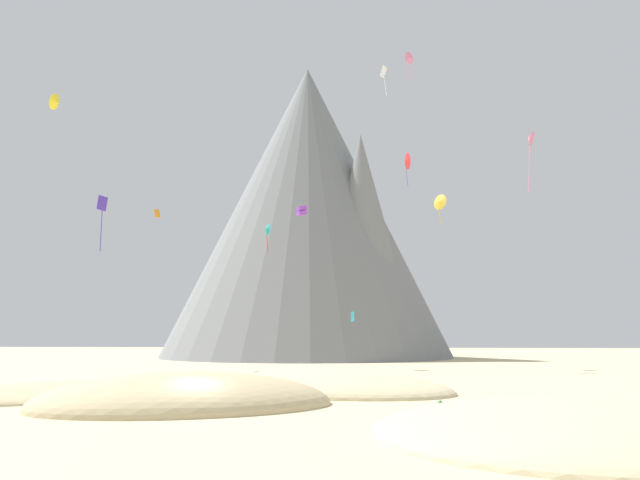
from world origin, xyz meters
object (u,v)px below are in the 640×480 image
object	(u,v)px
kite_violet_mid	(302,211)
kite_red_high	(407,161)
bush_near_right	(517,417)
kite_teal_mid	(267,230)
bush_low_patch	(2,395)
kite_cyan_low	(353,317)
kite_yellow_high	(56,102)
kite_white_high	(384,74)
kite_pink_high	(409,58)
kite_rainbow_mid	(530,140)
kite_indigo_mid	(102,210)
bush_far_left	(150,389)
kite_gold_mid	(439,202)
bush_scatter_east	(367,388)
rock_massif	(312,211)
bush_far_right	(440,404)
kite_orange_mid	(157,213)

from	to	relation	value
kite_violet_mid	kite_red_high	distance (m)	17.73
bush_near_right	kite_violet_mid	bearing A→B (deg)	108.99
kite_red_high	kite_teal_mid	xyz separation A→B (m)	(-17.65, -17.32, -12.94)
bush_low_patch	kite_cyan_low	distance (m)	39.75
kite_yellow_high	kite_white_high	size ratio (longest dim) A/B	0.43
kite_pink_high	kite_rainbow_mid	distance (m)	35.18
kite_indigo_mid	kite_rainbow_mid	bearing A→B (deg)	176.98
bush_far_left	bush_near_right	bearing A→B (deg)	-31.50
kite_gold_mid	kite_teal_mid	bearing A→B (deg)	-113.68
bush_scatter_east	rock_massif	distance (m)	85.14
kite_violet_mid	kite_indigo_mid	bearing A→B (deg)	-52.50
bush_low_patch	kite_cyan_low	xyz separation A→B (m)	(23.05, 31.75, 6.37)
kite_gold_mid	kite_indigo_mid	bearing A→B (deg)	-94.39
bush_low_patch	kite_cyan_low	bearing A→B (deg)	54.02
kite_violet_mid	kite_pink_high	xyz separation A→B (m)	(15.44, -6.63, 19.24)
kite_violet_mid	kite_teal_mid	distance (m)	13.92
bush_far_right	kite_yellow_high	distance (m)	45.64
kite_violet_mid	kite_red_high	size ratio (longest dim) A/B	0.33
bush_far_left	bush_scatter_east	bearing A→B (deg)	6.04
bush_far_left	kite_indigo_mid	xyz separation A→B (m)	(-7.68, 6.10, 15.72)
kite_red_high	kite_indigo_mid	bearing A→B (deg)	-56.23
kite_orange_mid	kite_yellow_high	xyz separation A→B (m)	(-10.18, -0.72, 10.89)
bush_near_right	kite_gold_mid	distance (m)	54.11
bush_far_right	kite_violet_mid	world-z (taller)	kite_violet_mid
kite_violet_mid	kite_pink_high	distance (m)	25.55
kite_indigo_mid	kite_white_high	bearing A→B (deg)	-144.82
kite_indigo_mid	kite_yellow_high	bearing A→B (deg)	7.38
kite_cyan_low	kite_rainbow_mid	xyz separation A→B (m)	(16.58, -20.94, 14.42)
bush_low_patch	kite_red_high	distance (m)	65.09
rock_massif	kite_orange_mid	distance (m)	75.77
bush_far_right	bush_far_left	distance (m)	23.78
kite_gold_mid	kite_pink_high	bearing A→B (deg)	-104.90
bush_far_left	kite_gold_mid	world-z (taller)	kite_gold_mid
kite_indigo_mid	kite_cyan_low	size ratio (longest dim) A/B	4.26
rock_massif	kite_gold_mid	xyz separation A→B (m)	(22.74, -46.10, -8.29)
kite_indigo_mid	kite_gold_mid	world-z (taller)	kite_gold_mid
kite_violet_mid	bush_near_right	bearing A→B (deg)	-9.91
kite_white_high	kite_gold_mid	world-z (taller)	kite_white_high
rock_massif	kite_pink_high	bearing A→B (deg)	-68.33
rock_massif	kite_orange_mid	world-z (taller)	rock_massif
kite_red_high	kite_rainbow_mid	xyz separation A→B (m)	(9.38, -38.45, -9.11)
rock_massif	bush_low_patch	bearing A→B (deg)	-97.56
kite_indigo_mid	kite_red_high	size ratio (longest dim) A/B	1.02
bush_scatter_east	kite_white_high	bearing A→B (deg)	86.08
kite_orange_mid	kite_cyan_low	world-z (taller)	kite_orange_mid
bush_far_right	kite_white_high	size ratio (longest dim) A/B	0.29
kite_violet_mid	kite_pink_high	size ratio (longest dim) A/B	0.44
kite_yellow_high	kite_teal_mid	distance (m)	27.97
kite_orange_mid	kite_teal_mid	distance (m)	20.90
kite_red_high	kite_rainbow_mid	bearing A→B (deg)	-4.20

